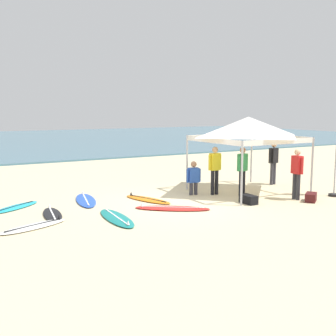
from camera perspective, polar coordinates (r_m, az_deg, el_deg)
ground_plane at (r=13.70m, az=1.59°, el=-4.73°), size 80.00×80.00×0.00m
sea at (r=42.37m, az=-20.50°, el=3.46°), size 80.00×36.00×0.10m
canopy_tent at (r=15.39m, az=10.84°, el=5.51°), size 3.28×3.28×2.75m
surfboard_teal at (r=11.76m, az=-6.99°, el=-6.74°), size 0.77×2.28×0.19m
surfboard_black at (r=12.50m, az=-15.43°, el=-6.09°), size 0.76×1.88×0.19m
surfboard_orange at (r=14.04m, az=-2.80°, el=-4.27°), size 1.11×2.04×0.19m
surfboard_blue at (r=14.17m, az=-11.11°, el=-4.30°), size 1.11×2.34×0.19m
surfboard_red at (r=12.79m, az=0.55°, el=-5.48°), size 2.21×1.85×0.19m
surfboard_cyan at (r=13.75m, az=-20.03°, el=-5.02°), size 1.77×1.47×0.19m
surfboard_white at (r=11.40m, az=-17.74°, el=-7.55°), size 1.96×1.12×0.19m
person_yellow at (r=14.91m, az=6.37°, el=0.13°), size 0.55×0.23×1.71m
person_green at (r=14.87m, az=10.07°, el=0.03°), size 0.53×0.32×1.71m
person_black at (r=17.35m, az=14.13°, el=1.03°), size 0.54×0.29×1.71m
person_red at (r=14.65m, az=17.11°, el=-0.32°), size 0.25×0.55×1.71m
person_blue at (r=14.85m, az=3.49°, el=-1.17°), size 0.54×0.27×1.20m
gear_bag_near_tent at (r=14.63m, az=18.83°, el=-3.78°), size 0.67×0.61×0.28m
gear_bag_by_pole at (r=13.78m, az=10.88°, el=-4.20°), size 0.33×0.60×0.28m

